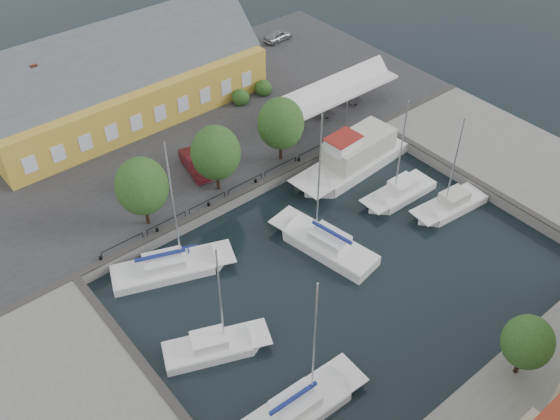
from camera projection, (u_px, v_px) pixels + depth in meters
name	position (u px, v px, depth m)	size (l,w,h in m)	color
ground	(328.00, 263.00, 48.95)	(140.00, 140.00, 0.00)	black
north_quay	(172.00, 131.00, 62.05)	(56.00, 26.00, 1.00)	#2D2D30
east_quay	(517.00, 163.00, 57.99)	(12.00, 24.00, 1.00)	slate
quay_edge_fittings	(290.00, 222.00, 51.03)	(56.00, 24.72, 0.40)	#383533
warehouse	(116.00, 84.00, 61.36)	(28.56, 14.00, 9.55)	gold
tent_canopy	(335.00, 91.00, 61.70)	(14.00, 4.00, 2.83)	white
quay_trees	(216.00, 153.00, 51.80)	(18.20, 4.20, 6.30)	black
car_silver	(278.00, 36.00, 75.62)	(1.56, 3.87, 1.32)	#93979A
car_red	(196.00, 164.00, 55.79)	(1.67, 4.80, 1.58)	#5A141A
center_sailboat	(325.00, 246.00, 49.91)	(4.34, 9.72, 12.89)	white
trawler	(353.00, 159.00, 57.65)	(12.87, 4.60, 5.00)	white
east_boat_a	(399.00, 194.00, 54.98)	(7.48, 2.62, 10.60)	white
east_boat_b	(450.00, 207.00, 53.70)	(7.47, 3.07, 10.10)	white
west_boat_a	(170.00, 269.00, 48.09)	(9.78, 5.95, 12.53)	white
west_boat_c	(214.00, 348.00, 42.49)	(7.63, 4.97, 10.12)	white
west_boat_d	(300.00, 409.00, 39.01)	(9.05, 3.04, 11.85)	white
launch_nw	(171.00, 260.00, 49.08)	(4.60, 3.41, 0.88)	navy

